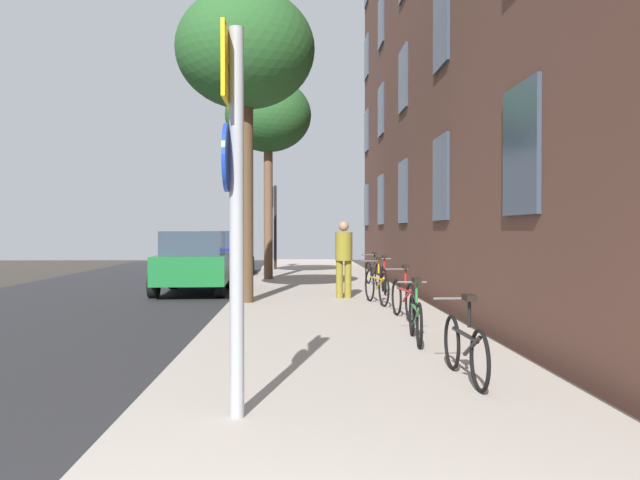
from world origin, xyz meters
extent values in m
plane|color=#332D28|center=(-2.40, 15.00, 0.00)|extent=(41.80, 41.80, 0.00)
cube|color=#232326|center=(-4.50, 15.00, 0.01)|extent=(7.00, 38.00, 0.01)
cube|color=#9E9389|center=(1.10, 15.00, 0.06)|extent=(4.20, 38.00, 0.12)
cube|color=#2D3847|center=(3.42, 7.00, 2.73)|extent=(0.06, 1.37, 1.74)
cube|color=#2D3847|center=(3.42, 12.00, 2.73)|extent=(0.06, 1.37, 1.74)
cube|color=#2D3847|center=(3.42, 17.00, 2.73)|extent=(0.06, 1.37, 1.74)
cube|color=#2D3847|center=(3.42, 22.00, 2.73)|extent=(0.06, 1.37, 1.74)
cube|color=#2D3847|center=(3.42, 27.00, 2.73)|extent=(0.06, 1.37, 1.74)
cube|color=#2D3847|center=(3.42, 12.00, 5.86)|extent=(0.06, 1.37, 1.74)
cube|color=#2D3847|center=(3.42, 17.00, 5.86)|extent=(0.06, 1.37, 1.74)
cube|color=#2D3847|center=(3.42, 22.00, 5.86)|extent=(0.06, 1.37, 1.74)
cube|color=#2D3847|center=(3.42, 27.00, 5.86)|extent=(0.06, 1.37, 1.74)
cube|color=#2D3847|center=(3.42, 22.00, 9.00)|extent=(0.06, 1.37, 1.74)
cube|color=#2D3847|center=(3.42, 27.00, 9.00)|extent=(0.06, 1.37, 1.74)
cylinder|color=gray|center=(-0.03, 3.70, 1.72)|extent=(0.12, 0.12, 3.20)
cube|color=yellow|center=(-0.11, 3.70, 3.00)|extent=(0.03, 0.60, 0.60)
cylinder|color=#14339E|center=(-0.11, 3.70, 2.25)|extent=(0.03, 0.56, 0.56)
cylinder|color=black|center=(-0.39, 24.86, 1.77)|extent=(0.12, 0.12, 3.29)
cube|color=black|center=(-0.57, 24.86, 2.96)|extent=(0.20, 0.24, 0.80)
sphere|color=#4B0707|center=(-0.68, 24.86, 3.22)|extent=(0.16, 0.16, 0.16)
sphere|color=#523707|center=(-0.68, 24.86, 2.96)|extent=(0.16, 0.16, 0.16)
sphere|color=green|center=(-0.68, 24.86, 2.70)|extent=(0.16, 0.16, 0.16)
cylinder|color=#4C3823|center=(-0.63, 12.63, 2.37)|extent=(0.33, 0.33, 4.50)
ellipsoid|color=#235123|center=(-0.63, 12.63, 5.50)|extent=(2.96, 2.96, 2.51)
cylinder|color=brown|center=(-0.44, 19.54, 2.29)|extent=(0.28, 0.28, 4.34)
ellipsoid|color=#235123|center=(-0.44, 19.54, 5.27)|extent=(2.71, 2.71, 2.30)
torus|color=black|center=(2.17, 5.52, 0.42)|extent=(0.05, 0.60, 0.60)
torus|color=black|center=(2.20, 4.48, 0.42)|extent=(0.05, 0.60, 0.60)
cylinder|color=black|center=(2.18, 5.00, 0.59)|extent=(0.07, 0.89, 0.04)
cylinder|color=black|center=(2.19, 4.74, 0.51)|extent=(0.06, 0.54, 0.29)
cylinder|color=black|center=(2.19, 4.84, 0.82)|extent=(0.04, 0.04, 0.28)
cube|color=black|center=(2.19, 4.84, 0.98)|extent=(0.10, 0.24, 0.06)
cylinder|color=#4C4C4C|center=(2.17, 5.52, 0.90)|extent=(0.42, 0.04, 0.03)
torus|color=black|center=(2.14, 7.94, 0.42)|extent=(0.09, 0.60, 0.60)
torus|color=black|center=(2.05, 6.86, 0.42)|extent=(0.09, 0.60, 0.60)
cylinder|color=#267233|center=(2.09, 7.40, 0.59)|extent=(0.12, 0.91, 0.04)
cylinder|color=#267233|center=(2.07, 7.13, 0.51)|extent=(0.09, 0.55, 0.30)
cylinder|color=#267233|center=(2.08, 7.24, 0.82)|extent=(0.04, 0.04, 0.28)
cube|color=black|center=(2.08, 7.24, 0.98)|extent=(0.10, 0.24, 0.06)
cylinder|color=#4C4C4C|center=(2.14, 7.94, 0.90)|extent=(0.42, 0.06, 0.03)
torus|color=black|center=(2.26, 10.29, 0.45)|extent=(0.10, 0.66, 0.65)
torus|color=black|center=(2.35, 9.31, 0.45)|extent=(0.10, 0.66, 0.65)
cylinder|color=#B21E1E|center=(2.31, 9.80, 0.63)|extent=(0.12, 0.83, 0.04)
cylinder|color=#B21E1E|center=(2.33, 9.56, 0.55)|extent=(0.09, 0.51, 0.27)
cylinder|color=#B21E1E|center=(2.32, 9.65, 0.87)|extent=(0.04, 0.04, 0.28)
cube|color=black|center=(2.32, 9.65, 1.03)|extent=(0.10, 0.24, 0.06)
cylinder|color=#4C4C4C|center=(2.26, 10.29, 0.95)|extent=(0.42, 0.07, 0.03)
torus|color=black|center=(2.03, 12.73, 0.46)|extent=(0.15, 0.69, 0.69)
torus|color=black|center=(2.21, 11.67, 0.46)|extent=(0.15, 0.69, 0.69)
cylinder|color=#C68C19|center=(2.12, 12.20, 0.65)|extent=(0.19, 0.90, 0.04)
cylinder|color=#C68C19|center=(2.16, 11.94, 0.57)|extent=(0.13, 0.55, 0.29)
cylinder|color=#C68C19|center=(2.15, 12.04, 0.91)|extent=(0.04, 0.04, 0.28)
cube|color=black|center=(2.15, 12.04, 1.07)|extent=(0.10, 0.24, 0.06)
cylinder|color=#4C4C4C|center=(2.03, 12.73, 0.99)|extent=(0.42, 0.10, 0.03)
torus|color=black|center=(2.62, 15.11, 0.44)|extent=(0.09, 0.64, 0.64)
torus|color=black|center=(2.55, 14.09, 0.44)|extent=(0.09, 0.64, 0.64)
cylinder|color=#B21E1E|center=(2.58, 14.60, 0.61)|extent=(0.11, 0.88, 0.04)
cylinder|color=#B21E1E|center=(2.57, 14.34, 0.53)|extent=(0.08, 0.53, 0.29)
cylinder|color=#B21E1E|center=(2.57, 14.45, 0.86)|extent=(0.04, 0.04, 0.28)
cube|color=black|center=(2.57, 14.45, 1.02)|extent=(0.10, 0.24, 0.06)
cylinder|color=#4C4C4C|center=(2.62, 15.11, 0.94)|extent=(0.42, 0.06, 0.03)
torus|color=black|center=(2.51, 17.53, 0.44)|extent=(0.13, 0.65, 0.65)
torus|color=black|center=(2.67, 16.47, 0.44)|extent=(0.13, 0.65, 0.65)
cylinder|color=black|center=(2.59, 17.00, 0.62)|extent=(0.18, 0.91, 0.04)
cylinder|color=black|center=(2.63, 16.73, 0.54)|extent=(0.12, 0.55, 0.30)
cylinder|color=black|center=(2.61, 16.84, 0.87)|extent=(0.04, 0.04, 0.28)
cube|color=black|center=(2.61, 16.84, 1.03)|extent=(0.10, 0.24, 0.06)
cylinder|color=#4C4C4C|center=(2.51, 17.53, 0.95)|extent=(0.42, 0.09, 0.03)
cylinder|color=olive|center=(1.42, 13.42, 0.55)|extent=(0.16, 0.16, 0.85)
cylinder|color=olive|center=(1.62, 13.42, 0.55)|extent=(0.16, 0.16, 0.85)
cylinder|color=olive|center=(1.52, 13.42, 1.29)|extent=(0.54, 0.54, 0.64)
sphere|color=#936B4C|center=(1.52, 13.42, 1.75)|extent=(0.23, 0.23, 0.23)
cube|color=#19662D|center=(-2.21, 15.99, 0.68)|extent=(1.96, 4.17, 0.70)
cube|color=#2D3847|center=(-2.21, 15.79, 1.33)|extent=(1.59, 2.36, 0.60)
cylinder|color=black|center=(-3.01, 17.30, 0.33)|extent=(0.22, 0.64, 0.64)
cylinder|color=black|center=(-1.41, 17.30, 0.33)|extent=(0.22, 0.64, 0.64)
cylinder|color=black|center=(-3.01, 14.69, 0.33)|extent=(0.22, 0.64, 0.64)
cylinder|color=black|center=(-1.41, 14.69, 0.33)|extent=(0.22, 0.64, 0.64)
cube|color=navy|center=(-2.12, 22.76, 0.68)|extent=(1.92, 4.46, 0.70)
cube|color=#2D3847|center=(-2.12, 22.54, 1.33)|extent=(1.58, 2.51, 0.60)
cylinder|color=black|center=(-2.95, 24.17, 0.33)|extent=(0.22, 0.64, 0.64)
cylinder|color=black|center=(-1.30, 24.17, 0.33)|extent=(0.22, 0.64, 0.64)
cylinder|color=black|center=(-2.95, 21.35, 0.33)|extent=(0.22, 0.64, 0.64)
cylinder|color=black|center=(-1.30, 21.35, 0.33)|extent=(0.22, 0.64, 0.64)
camera|label=1|loc=(0.46, -1.89, 1.66)|focal=38.17mm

